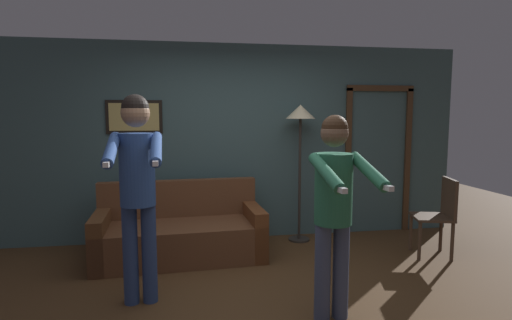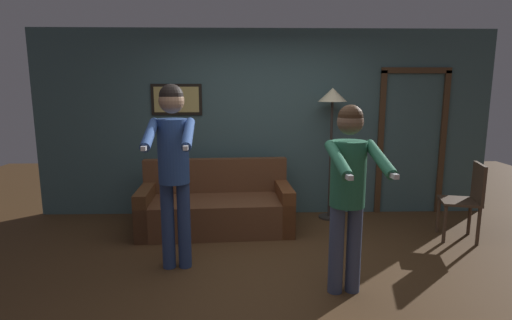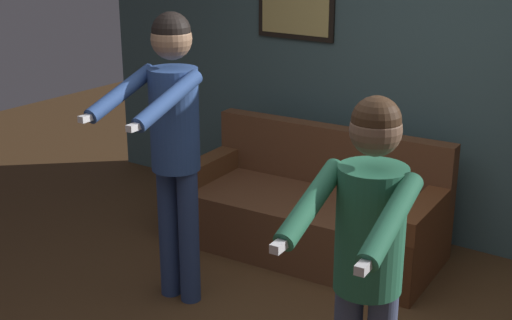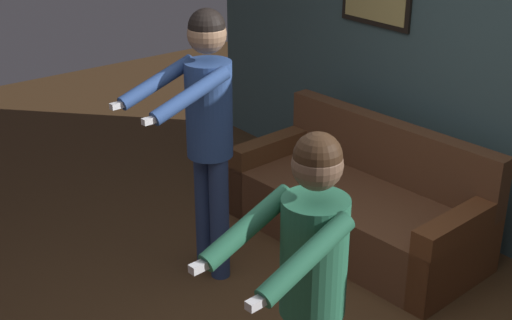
# 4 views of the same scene
# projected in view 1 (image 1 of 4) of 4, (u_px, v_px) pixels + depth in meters

# --- Properties ---
(ground_plane) EXTENTS (12.00, 12.00, 0.00)m
(ground_plane) POSITION_uv_depth(u_px,v_px,m) (252.00, 304.00, 3.53)
(ground_plane) COLOR #50351D
(back_wall_assembly) EXTENTS (6.40, 0.10, 2.60)m
(back_wall_assembly) POSITION_uv_depth(u_px,v_px,m) (231.00, 142.00, 5.34)
(back_wall_assembly) COLOR #425E61
(back_wall_assembly) RESTS_ON ground_plane
(couch) EXTENTS (1.95, 0.97, 0.87)m
(couch) POSITION_uv_depth(u_px,v_px,m) (180.00, 234.00, 4.67)
(couch) COLOR brown
(couch) RESTS_ON ground_plane
(torchiere_lamp) EXTENTS (0.38, 0.38, 1.80)m
(torchiere_lamp) POSITION_uv_depth(u_px,v_px,m) (300.00, 124.00, 5.18)
(torchiere_lamp) COLOR #332D28
(torchiere_lamp) RESTS_ON ground_plane
(person_standing_left) EXTENTS (0.46, 0.76, 1.84)m
(person_standing_left) POSITION_uv_depth(u_px,v_px,m) (137.00, 177.00, 3.42)
(person_standing_left) COLOR navy
(person_standing_left) RESTS_ON ground_plane
(person_standing_right) EXTENTS (0.47, 0.71, 1.66)m
(person_standing_right) POSITION_uv_depth(u_px,v_px,m) (334.00, 199.00, 3.15)
(person_standing_right) COLOR #424D6D
(person_standing_right) RESTS_ON ground_plane
(dining_chair_distant) EXTENTS (0.51, 0.51, 0.93)m
(dining_chair_distant) POSITION_uv_depth(u_px,v_px,m) (439.00, 212.00, 4.69)
(dining_chair_distant) COLOR #4C3828
(dining_chair_distant) RESTS_ON ground_plane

